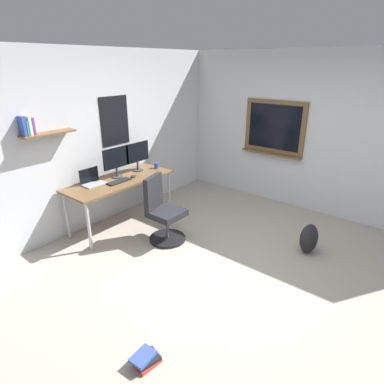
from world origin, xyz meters
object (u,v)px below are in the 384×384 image
Objects in this scene: monitor_primary at (116,160)px; backpack at (309,238)px; office_chair at (163,214)px; coffee_mug at (157,165)px; laptop at (92,181)px; monitor_secondary at (137,154)px; computer_mouse at (133,176)px; book_stack_on_floor at (146,359)px; keyboard at (119,181)px; desk at (120,184)px.

monitor_primary reaches higher than backpack.
coffee_mug is (0.70, 0.79, 0.38)m from office_chair.
monitor_secondary is at bearing -3.25° from laptop.
backpack is at bearing -62.73° from laptop.
monitor_secondary is 0.39m from coffee_mug.
book_stack_on_floor is (-1.77, -2.08, -0.71)m from computer_mouse.
computer_mouse is (-0.27, -0.19, -0.25)m from monitor_secondary.
monitor_secondary is 5.04× the size of coffee_mug.
coffee_mug is 3.24m from book_stack_on_floor.
monitor_primary is at bearing 56.03° from keyboard.
book_stack_on_floor is (-1.61, -2.27, -0.97)m from monitor_primary.
computer_mouse is (0.15, 0.74, 0.36)m from office_chair.
laptop is at bearing 170.60° from coffee_mug.
laptop is at bearing 117.27° from backpack.
keyboard is 0.28m from computer_mouse.
coffee_mug is at bearing -2.47° from desk.
coffee_mug reaches higher than backpack.
laptop is at bearing 173.52° from monitor_primary.
office_chair is 0.83m from keyboard.
desk is at bearing 54.01° from book_stack_on_floor.
monitor_primary reaches higher than computer_mouse.
backpack is (1.11, -2.50, -0.55)m from keyboard.
keyboard is (-0.13, 0.74, 0.35)m from office_chair.
laptop reaches higher than keyboard.
keyboard is 0.84m from coffee_mug.
monitor_secondary is 1.25× the size of keyboard.
laptop is 0.88m from monitor_secondary.
book_stack_on_floor is (-2.04, -2.27, -0.97)m from monitor_secondary.
monitor_secondary is at bearing 34.81° from computer_mouse.
coffee_mug is at bearing 48.63° from office_chair.
desk is 0.87m from office_chair.
office_chair reaches higher than book_stack_on_floor.
keyboard is at bearing -135.88° from desk.
backpack is at bearing -78.22° from monitor_secondary.
office_chair reaches higher than keyboard.
laptop reaches higher than backpack.
laptop is 0.67× the size of monitor_primary.
computer_mouse is (0.58, -0.24, -0.04)m from laptop.
computer_mouse is at bearing 108.43° from backpack.
monitor_primary reaches higher than laptop.
monitor_primary is (-0.01, 0.93, 0.61)m from office_chair.
keyboard is at bearing -123.97° from monitor_primary.
backpack is at bearing -65.99° from keyboard.
backpack is at bearing -71.57° from computer_mouse.
desk is 0.14m from keyboard.
monitor_primary is 0.75m from coffee_mug.
coffee_mug is at bearing 3.43° from keyboard.
backpack is (1.41, -2.73, -0.60)m from laptop.
coffee_mug is at bearing 5.16° from computer_mouse.
office_chair is 3.83× the size of book_stack_on_floor.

